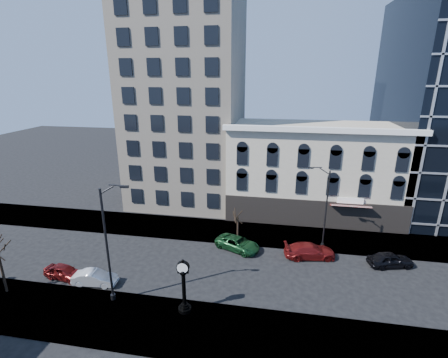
% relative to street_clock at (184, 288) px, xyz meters
% --- Properties ---
extents(ground, '(160.00, 160.00, 0.00)m').
position_rel_street_clock_xyz_m(ground, '(-0.61, 6.29, -2.23)').
color(ground, black).
rests_on(ground, ground).
extents(sidewalk_far, '(160.00, 6.00, 0.12)m').
position_rel_street_clock_xyz_m(sidewalk_far, '(-0.61, 14.29, -2.17)').
color(sidewalk_far, gray).
rests_on(sidewalk_far, ground).
extents(sidewalk_near, '(160.00, 6.00, 0.12)m').
position_rel_street_clock_xyz_m(sidewalk_near, '(-0.61, -1.71, -2.17)').
color(sidewalk_near, gray).
rests_on(sidewalk_near, ground).
extents(cream_tower, '(15.90, 15.40, 42.50)m').
position_rel_street_clock_xyz_m(cream_tower, '(-6.72, 25.17, 17.09)').
color(cream_tower, beige).
rests_on(cream_tower, ground).
extents(victorian_row, '(22.60, 11.19, 12.50)m').
position_rel_street_clock_xyz_m(victorian_row, '(11.39, 22.18, 3.77)').
color(victorian_row, '#C1B69F').
rests_on(victorian_row, ground).
extents(street_clock, '(1.06, 1.06, 4.66)m').
position_rel_street_clock_xyz_m(street_clock, '(0.00, 0.00, 0.00)').
color(street_clock, black).
rests_on(street_clock, sidewalk_near).
extents(street_lamp_near, '(2.70, 0.67, 10.45)m').
position_rel_street_clock_xyz_m(street_lamp_near, '(-5.56, 0.39, 5.78)').
color(street_lamp_near, black).
rests_on(street_lamp_near, sidewalk_near).
extents(street_lamp_far, '(2.38, 0.60, 9.21)m').
position_rel_street_clock_xyz_m(street_lamp_far, '(11.31, 12.38, 4.84)').
color(street_lamp_far, black).
rests_on(street_lamp_far, sidewalk_far).
extents(bare_tree_far, '(2.24, 2.24, 3.84)m').
position_rel_street_clock_xyz_m(bare_tree_far, '(2.51, 13.11, 0.78)').
color(bare_tree_far, black).
rests_on(bare_tree_far, sidewalk_far).
extents(car_near_a, '(4.04, 2.07, 1.32)m').
position_rel_street_clock_xyz_m(car_near_a, '(-12.31, 2.42, -1.57)').
color(car_near_a, maroon).
rests_on(car_near_a, ground).
extents(car_near_b, '(4.06, 1.70, 1.31)m').
position_rel_street_clock_xyz_m(car_near_b, '(-9.00, 2.04, -1.57)').
color(car_near_b, silver).
rests_on(car_near_b, ground).
extents(car_far_a, '(5.44, 4.12, 1.37)m').
position_rel_street_clock_xyz_m(car_far_a, '(2.87, 10.39, -1.54)').
color(car_far_a, '#143F1E').
rests_on(car_far_a, ground).
extents(car_far_b, '(5.52, 3.02, 1.52)m').
position_rel_street_clock_xyz_m(car_far_b, '(10.44, 10.08, -1.47)').
color(car_far_b, maroon).
rests_on(car_far_b, ground).
extents(car_far_c, '(4.59, 2.70, 1.47)m').
position_rel_street_clock_xyz_m(car_far_c, '(18.17, 9.77, -1.49)').
color(car_far_c, black).
rests_on(car_far_c, ground).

